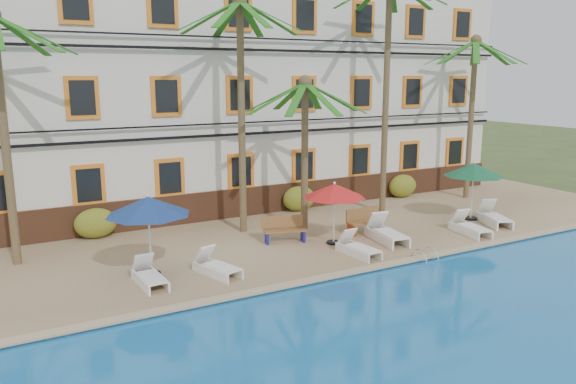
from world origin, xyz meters
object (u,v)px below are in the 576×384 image
umbrella_blue (148,206)px  lounger_c (358,247)px  lounger_a (149,276)px  palm_d (387,65)px  palm_b (241,84)px  palm_e (473,94)px  bench_left (285,229)px  lounger_b (216,266)px  lounger_e (469,227)px  umbrella_red (334,191)px  palm_a (1,102)px  bench_right (364,220)px  umbrella_green (474,170)px  pool_ladder (425,259)px  lounger_d (386,233)px  lounger_f (493,217)px  palm_c (305,129)px

umbrella_blue → lounger_c: 6.83m
lounger_a → palm_d: bearing=18.1°
palm_b → umbrella_blue: bearing=-145.2°
palm_b → palm_d: bearing=-0.6°
palm_e → bench_left: palm_e is taller
lounger_a → lounger_b: size_ratio=0.95×
palm_d → lounger_e: 7.34m
umbrella_red → palm_b: bearing=125.3°
palm_a → bench_left: 9.77m
palm_d → bench_right: bearing=-139.6°
umbrella_green → pool_ladder: bearing=-150.5°
bench_right → pool_ladder: bench_right is taller
lounger_b → bench_right: 6.71m
lounger_c → lounger_d: (1.80, 0.78, 0.06)m
umbrella_blue → lounger_f: size_ratio=1.18×
palm_a → umbrella_red: bearing=-17.1°
palm_a → bench_left: bearing=-13.3°
umbrella_blue → lounger_d: (8.23, -0.60, -1.77)m
palm_c → lounger_d: bearing=-56.8°
umbrella_red → lounger_b: size_ratio=1.23×
lounger_f → lounger_d: bearing=177.6°
umbrella_red → bench_left: bearing=143.6°
lounger_b → lounger_c: bearing=-6.6°
umbrella_red → lounger_e: (5.07, -1.44, -1.60)m
palm_d → lounger_f: palm_d is taller
lounger_c → pool_ladder: bearing=-41.0°
bench_right → pool_ladder: size_ratio=2.05×
umbrella_green → lounger_f: 2.00m
palm_b → bench_right: palm_b is taller
lounger_c → bench_left: bearing=119.0°
palm_a → lounger_d: 13.04m
lounger_c → bench_left: size_ratio=1.10×
lounger_d → lounger_e: (3.29, -0.77, -0.04)m
bench_left → lounger_b: bearing=-150.2°
palm_b → lounger_f: bearing=-23.0°
palm_e → pool_ladder: 11.30m
palm_c → bench_right: (1.77, -1.39, -3.37)m
umbrella_red → lounger_a: bearing=-173.6°
umbrella_blue → umbrella_red: umbrella_blue is taller
palm_e → umbrella_red: palm_e is taller
lounger_b → pool_ladder: 6.64m
palm_e → pool_ladder: bearing=-143.6°
lounger_a → lounger_f: size_ratio=0.82×
lounger_b → palm_b: bearing=55.5°
bench_left → pool_ladder: bench_left is taller
palm_e → umbrella_red: size_ratio=3.45×
palm_c → lounger_e: size_ratio=3.07×
palm_a → lounger_b: size_ratio=4.33×
lounger_f → palm_e: bearing=55.5°
umbrella_blue → lounger_e: 11.75m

